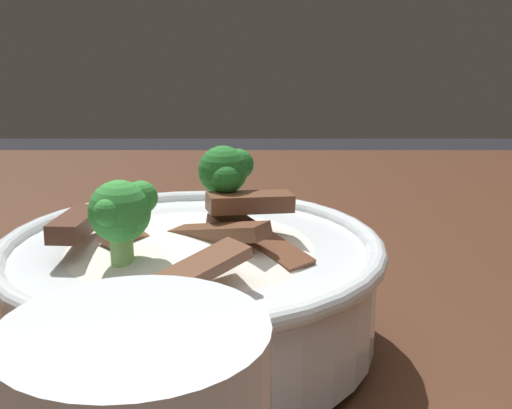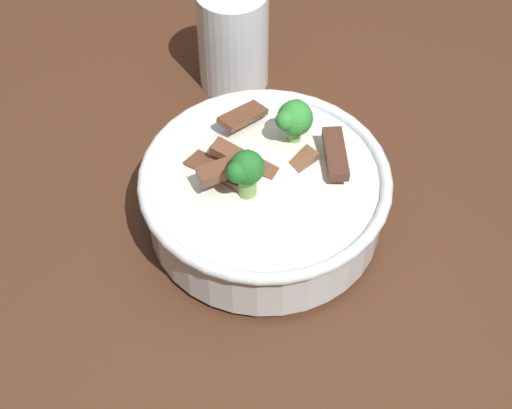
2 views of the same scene
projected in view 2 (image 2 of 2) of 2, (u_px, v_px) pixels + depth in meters
The scene contains 3 objects.
dining_table at pixel (238, 191), 0.96m from camera, with size 1.53×1.08×0.76m.
rice_bowl at pixel (265, 193), 0.77m from camera, with size 0.24×0.24×0.13m.
drinking_glass at pixel (233, 42), 0.90m from camera, with size 0.08×0.08×0.12m.
Camera 2 is at (-0.62, 0.06, 1.39)m, focal length 57.17 mm.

